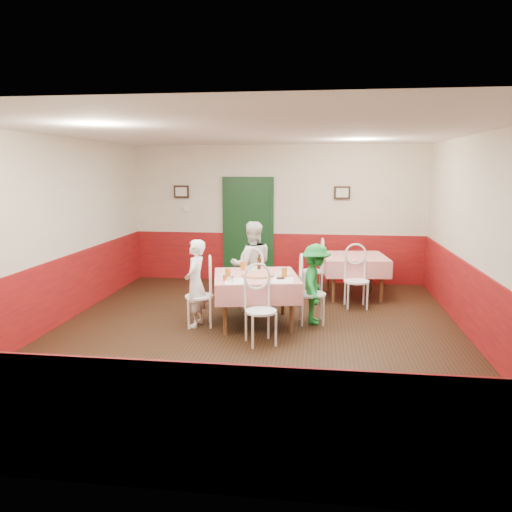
# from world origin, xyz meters

# --- Properties ---
(floor) EXTENTS (7.00, 7.00, 0.00)m
(floor) POSITION_xyz_m (0.00, 0.00, 0.00)
(floor) COLOR black
(floor) RESTS_ON ground
(ceiling) EXTENTS (7.00, 7.00, 0.00)m
(ceiling) POSITION_xyz_m (0.00, 0.00, 2.80)
(ceiling) COLOR white
(ceiling) RESTS_ON back_wall
(back_wall) EXTENTS (6.00, 0.10, 2.80)m
(back_wall) POSITION_xyz_m (0.00, 3.50, 1.40)
(back_wall) COLOR beige
(back_wall) RESTS_ON ground
(front_wall) EXTENTS (6.00, 0.10, 2.80)m
(front_wall) POSITION_xyz_m (0.00, -3.50, 1.40)
(front_wall) COLOR beige
(front_wall) RESTS_ON ground
(left_wall) EXTENTS (0.10, 7.00, 2.80)m
(left_wall) POSITION_xyz_m (-3.00, 0.00, 1.40)
(left_wall) COLOR beige
(left_wall) RESTS_ON ground
(right_wall) EXTENTS (0.10, 7.00, 2.80)m
(right_wall) POSITION_xyz_m (3.00, 0.00, 1.40)
(right_wall) COLOR beige
(right_wall) RESTS_ON ground
(wainscot_back) EXTENTS (6.00, 0.03, 1.00)m
(wainscot_back) POSITION_xyz_m (0.00, 3.48, 0.50)
(wainscot_back) COLOR maroon
(wainscot_back) RESTS_ON ground
(wainscot_front) EXTENTS (6.00, 0.03, 1.00)m
(wainscot_front) POSITION_xyz_m (0.00, -3.48, 0.50)
(wainscot_front) COLOR maroon
(wainscot_front) RESTS_ON ground
(wainscot_left) EXTENTS (0.03, 7.00, 1.00)m
(wainscot_left) POSITION_xyz_m (-2.98, 0.00, 0.50)
(wainscot_left) COLOR maroon
(wainscot_left) RESTS_ON ground
(wainscot_right) EXTENTS (0.03, 7.00, 1.00)m
(wainscot_right) POSITION_xyz_m (2.98, 0.00, 0.50)
(wainscot_right) COLOR maroon
(wainscot_right) RESTS_ON ground
(door) EXTENTS (0.96, 0.06, 2.10)m
(door) POSITION_xyz_m (-0.60, 3.45, 1.05)
(door) COLOR black
(door) RESTS_ON ground
(picture_left) EXTENTS (0.32, 0.03, 0.26)m
(picture_left) POSITION_xyz_m (-2.00, 3.45, 1.85)
(picture_left) COLOR black
(picture_left) RESTS_ON back_wall
(picture_right) EXTENTS (0.32, 0.03, 0.26)m
(picture_right) POSITION_xyz_m (1.30, 3.45, 1.85)
(picture_right) COLOR black
(picture_right) RESTS_ON back_wall
(thermostat) EXTENTS (0.10, 0.03, 0.10)m
(thermostat) POSITION_xyz_m (-1.90, 3.45, 1.50)
(thermostat) COLOR white
(thermostat) RESTS_ON back_wall
(main_table) EXTENTS (1.44, 1.44, 0.77)m
(main_table) POSITION_xyz_m (-0.05, 0.51, 0.38)
(main_table) COLOR red
(main_table) RESTS_ON ground
(second_table) EXTENTS (1.24, 1.24, 0.77)m
(second_table) POSITION_xyz_m (1.51, 2.41, 0.38)
(second_table) COLOR red
(second_table) RESTS_ON ground
(chair_left) EXTENTS (0.51, 0.51, 0.90)m
(chair_left) POSITION_xyz_m (-0.88, 0.34, 0.45)
(chair_left) COLOR white
(chair_left) RESTS_ON ground
(chair_right) EXTENTS (0.47, 0.47, 0.90)m
(chair_right) POSITION_xyz_m (0.79, 0.69, 0.45)
(chair_right) COLOR white
(chair_right) RESTS_ON ground
(chair_far) EXTENTS (0.48, 0.48, 0.90)m
(chair_far) POSITION_xyz_m (-0.22, 1.34, 0.45)
(chair_far) COLOR white
(chair_far) RESTS_ON ground
(chair_near) EXTENTS (0.56, 0.56, 0.90)m
(chair_near) POSITION_xyz_m (0.13, -0.32, 0.45)
(chair_near) COLOR white
(chair_near) RESTS_ON ground
(chair_second_a) EXTENTS (0.46, 0.46, 0.90)m
(chair_second_a) POSITION_xyz_m (0.76, 2.41, 0.45)
(chair_second_a) COLOR white
(chair_second_a) RESTS_ON ground
(chair_second_b) EXTENTS (0.46, 0.46, 0.90)m
(chair_second_b) POSITION_xyz_m (1.51, 1.66, 0.45)
(chair_second_b) COLOR white
(chair_second_b) RESTS_ON ground
(pizza) EXTENTS (0.54, 0.54, 0.03)m
(pizza) POSITION_xyz_m (-0.01, 0.46, 0.78)
(pizza) COLOR #B74723
(pizza) RESTS_ON main_table
(plate_left) EXTENTS (0.30, 0.30, 0.01)m
(plate_left) POSITION_xyz_m (-0.47, 0.46, 0.77)
(plate_left) COLOR white
(plate_left) RESTS_ON main_table
(plate_right) EXTENTS (0.30, 0.30, 0.01)m
(plate_right) POSITION_xyz_m (0.36, 0.62, 0.77)
(plate_right) COLOR white
(plate_right) RESTS_ON main_table
(plate_far) EXTENTS (0.30, 0.30, 0.01)m
(plate_far) POSITION_xyz_m (-0.13, 0.94, 0.77)
(plate_far) COLOR white
(plate_far) RESTS_ON main_table
(glass_a) EXTENTS (0.10, 0.10, 0.15)m
(glass_a) POSITION_xyz_m (-0.41, 0.18, 0.83)
(glass_a) COLOR #BF7219
(glass_a) RESTS_ON main_table
(glass_b) EXTENTS (0.09, 0.09, 0.15)m
(glass_b) POSITION_xyz_m (0.38, 0.40, 0.83)
(glass_b) COLOR #BF7219
(glass_b) RESTS_ON main_table
(glass_c) EXTENTS (0.09, 0.09, 0.14)m
(glass_c) POSITION_xyz_m (-0.30, 0.86, 0.83)
(glass_c) COLOR #BF7219
(glass_c) RESTS_ON main_table
(beer_bottle) EXTENTS (0.07, 0.07, 0.22)m
(beer_bottle) POSITION_xyz_m (-0.05, 0.90, 0.87)
(beer_bottle) COLOR #381C0A
(beer_bottle) RESTS_ON main_table
(shaker_a) EXTENTS (0.04, 0.04, 0.09)m
(shaker_a) POSITION_xyz_m (-0.37, 0.04, 0.81)
(shaker_a) COLOR silver
(shaker_a) RESTS_ON main_table
(shaker_b) EXTENTS (0.04, 0.04, 0.09)m
(shaker_b) POSITION_xyz_m (-0.31, -0.01, 0.81)
(shaker_b) COLOR silver
(shaker_b) RESTS_ON main_table
(shaker_c) EXTENTS (0.04, 0.04, 0.09)m
(shaker_c) POSITION_xyz_m (-0.44, 0.04, 0.81)
(shaker_c) COLOR #B23319
(shaker_c) RESTS_ON main_table
(menu_left) EXTENTS (0.42, 0.48, 0.00)m
(menu_left) POSITION_xyz_m (-0.29, 0.05, 0.76)
(menu_left) COLOR white
(menu_left) RESTS_ON main_table
(menu_right) EXTENTS (0.30, 0.40, 0.00)m
(menu_right) POSITION_xyz_m (0.38, 0.23, 0.76)
(menu_right) COLOR white
(menu_right) RESTS_ON main_table
(wallet) EXTENTS (0.13, 0.11, 0.02)m
(wallet) POSITION_xyz_m (0.34, 0.30, 0.77)
(wallet) COLOR black
(wallet) RESTS_ON main_table
(diner_left) EXTENTS (0.34, 0.49, 1.30)m
(diner_left) POSITION_xyz_m (-0.93, 0.33, 0.65)
(diner_left) COLOR gray
(diner_left) RESTS_ON ground
(diner_far) EXTENTS (0.84, 0.73, 1.47)m
(diner_far) POSITION_xyz_m (-0.23, 1.39, 0.73)
(diner_far) COLOR gray
(diner_far) RESTS_ON ground
(diner_right) EXTENTS (0.46, 0.79, 1.22)m
(diner_right) POSITION_xyz_m (0.84, 0.70, 0.61)
(diner_right) COLOR gray
(diner_right) RESTS_ON ground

